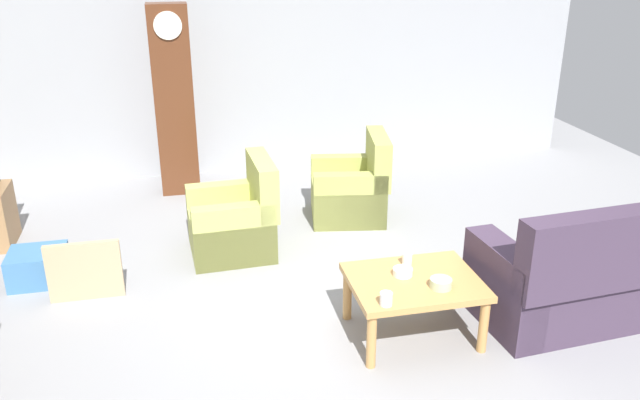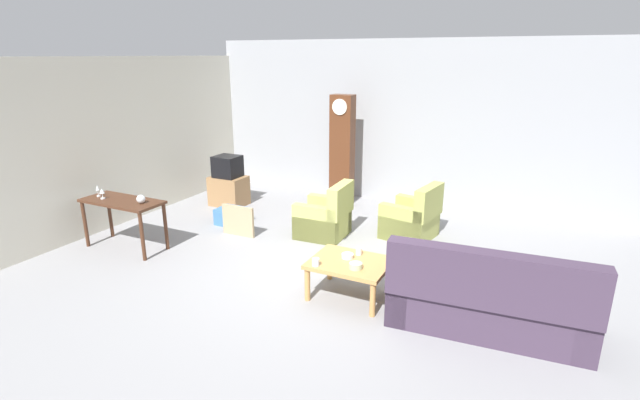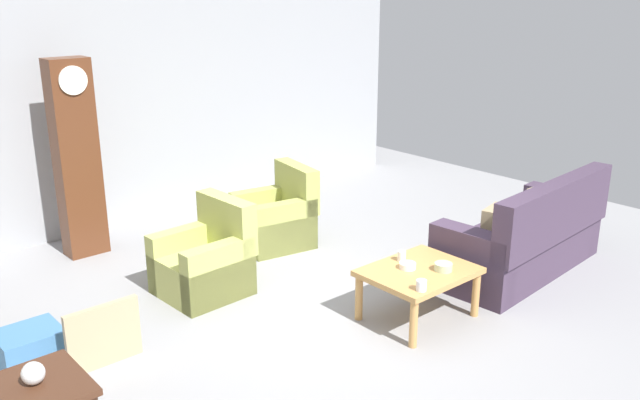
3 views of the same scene
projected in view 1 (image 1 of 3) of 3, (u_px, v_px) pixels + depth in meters
The scene contains 13 objects.
ground_plane at pixel (324, 304), 5.37m from camera, with size 10.40×10.40×0.00m, color gray.
garage_door_wall at pixel (259, 45), 8.02m from camera, with size 8.40×0.16×3.20m, color #9EA0A5.
couch_floral at pixel (610, 273), 5.13m from camera, with size 2.16×1.03×1.04m.
armchair_olive_near at pixel (236, 222), 6.17m from camera, with size 0.82×0.79×0.92m.
armchair_olive_far at pixel (352, 190), 6.96m from camera, with size 0.91×0.88×0.92m.
coffee_table_wood at pixel (414, 287), 4.82m from camera, with size 0.96×0.76×0.48m.
grandfather_clock at pixel (174, 101), 7.38m from camera, with size 0.44×0.30×2.18m.
framed_picture_leaning at pixel (85, 271), 5.36m from camera, with size 0.60×0.05×0.51m, color tan.
storage_box_blue at pixel (38, 266), 5.68m from camera, with size 0.48×0.41×0.29m, color teal.
cup_white_porcelain at pixel (407, 259), 4.99m from camera, with size 0.08×0.08×0.10m, color white.
cup_blue_rimmed at pixel (386, 299), 4.44m from camera, with size 0.09×0.09×0.09m, color silver.
bowl_white_stacked at pixel (403, 272), 4.84m from camera, with size 0.15×0.15×0.05m, color white.
bowl_shallow_green at pixel (441, 283), 4.66m from camera, with size 0.16×0.16×0.07m, color #B2C69E.
Camera 1 is at (-1.06, -4.53, 2.81)m, focal length 36.34 mm.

